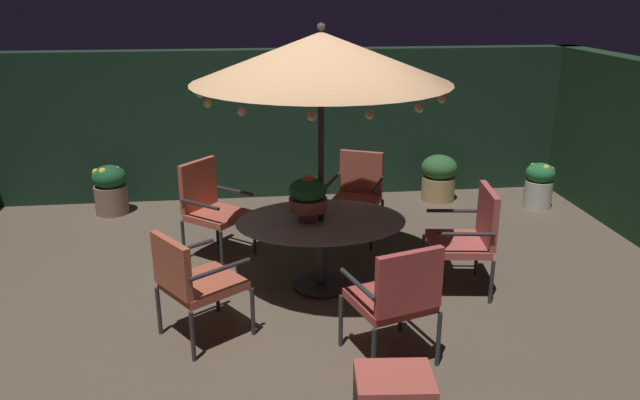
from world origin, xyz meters
The scene contains 14 objects.
ground_plane centered at (0.00, 0.00, -0.01)m, with size 8.55×6.58×0.02m, color brown.
hedge_backdrop_rear centered at (0.00, 3.14, 1.01)m, with size 8.55×0.30×2.01m, color #182E20.
patio_dining_table centered at (0.28, 0.18, 0.59)m, with size 1.62×1.25×0.71m.
patio_umbrella centered at (0.28, 0.18, 2.21)m, with size 2.31×2.31×2.51m.
centerpiece_planter centered at (0.15, 0.16, 0.96)m, with size 0.36×0.36×0.45m.
patio_chair_north centered at (-0.87, -0.64, 0.55)m, with size 0.82×0.81×0.95m.
patio_chair_northeast centered at (0.69, -1.17, 0.59)m, with size 0.74×0.73×1.01m.
patio_chair_east centered at (1.68, -0.02, 0.58)m, with size 0.66×0.72×1.02m.
patio_chair_southeast centered at (0.86, 1.47, 0.55)m, with size 0.75×0.77×0.98m.
patio_chair_south centered at (-0.81, 1.08, 0.60)m, with size 0.79×0.79×1.05m.
ottoman_footrest centered at (0.51, -1.91, 0.35)m, with size 0.54×0.45×0.41m.
potted_plant_back_right centered at (-2.17, 2.58, 0.33)m, with size 0.43×0.43×0.64m.
potted_plant_right_far centered at (3.43, 2.14, 0.32)m, with size 0.38×0.38×0.61m.
potted_plant_left_near centered at (2.20, 2.61, 0.33)m, with size 0.49×0.49×0.63m.
Camera 1 is at (-0.38, -5.24, 2.80)m, focal length 34.62 mm.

